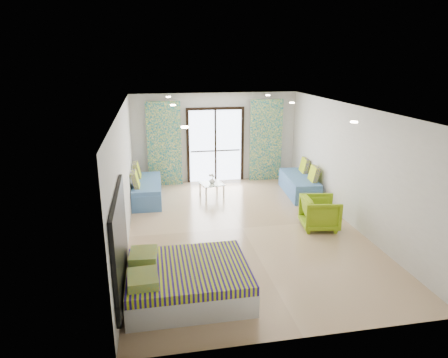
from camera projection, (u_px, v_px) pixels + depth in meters
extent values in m
cube|color=black|center=(215.00, 109.00, 11.85)|extent=(1.76, 0.08, 0.08)
cube|color=black|center=(188.00, 147.00, 12.03)|extent=(0.08, 0.08, 2.20)
cube|color=black|center=(242.00, 145.00, 12.33)|extent=(0.08, 0.08, 2.20)
cube|color=black|center=(215.00, 146.00, 12.18)|extent=(0.05, 0.06, 2.20)
cube|color=#595451|center=(215.00, 151.00, 12.24)|extent=(1.52, 0.03, 0.04)
cube|color=white|center=(164.00, 144.00, 11.73)|extent=(1.00, 0.10, 2.50)
cube|color=white|center=(266.00, 140.00, 12.27)|extent=(1.00, 0.10, 2.50)
cylinder|color=#FFE0B2|center=(185.00, 127.00, 6.11)|extent=(0.12, 0.12, 0.02)
cylinder|color=#FFE0B2|center=(354.00, 122.00, 6.59)|extent=(0.12, 0.12, 0.02)
cylinder|color=#FFE0B2|center=(173.00, 105.00, 8.93)|extent=(0.12, 0.12, 0.02)
cylinder|color=#FFE0B2|center=(292.00, 103.00, 9.42)|extent=(0.12, 0.12, 0.02)
cylinder|color=#FFE0B2|center=(168.00, 97.00, 10.81)|extent=(0.12, 0.12, 0.02)
cylinder|color=#FFE0B2|center=(268.00, 95.00, 11.30)|extent=(0.12, 0.12, 0.02)
cube|color=black|center=(120.00, 242.00, 5.97)|extent=(0.06, 2.10, 1.50)
cube|color=silver|center=(124.00, 211.00, 7.15)|extent=(0.02, 0.10, 0.10)
cube|color=silver|center=(189.00, 285.00, 6.40)|extent=(1.93, 1.54, 0.39)
cube|color=navy|center=(188.00, 270.00, 6.32)|extent=(1.91, 1.57, 0.14)
cube|color=#1C826A|center=(143.00, 279.00, 5.81)|extent=(0.46, 0.55, 0.13)
cube|color=#1C826A|center=(143.00, 256.00, 6.50)|extent=(0.47, 0.56, 0.13)
cube|color=#4670A8|center=(147.00, 192.00, 10.73)|extent=(0.78, 1.92, 0.42)
cube|color=#4670A8|center=(147.00, 183.00, 10.66)|extent=(0.77, 1.89, 0.11)
cube|color=navy|center=(135.00, 180.00, 10.12)|extent=(0.22, 0.48, 0.44)
cube|color=navy|center=(137.00, 170.00, 10.97)|extent=(0.22, 0.48, 0.44)
cube|color=#4670A8|center=(299.00, 187.00, 11.21)|extent=(0.89, 1.93, 0.42)
cube|color=#4670A8|center=(300.00, 178.00, 11.14)|extent=(0.87, 1.89, 0.10)
cube|color=navy|center=(314.00, 174.00, 10.67)|extent=(0.25, 0.48, 0.43)
cube|color=navy|center=(305.00, 165.00, 11.51)|extent=(0.25, 0.48, 0.43)
cylinder|color=silver|center=(206.00, 194.00, 10.69)|extent=(0.06, 0.06, 0.38)
cylinder|color=silver|center=(224.00, 192.00, 10.87)|extent=(0.06, 0.06, 0.38)
cylinder|color=silver|center=(200.00, 189.00, 11.14)|extent=(0.06, 0.06, 0.38)
cylinder|color=silver|center=(217.00, 186.00, 11.32)|extent=(0.06, 0.06, 0.38)
cube|color=#8CA59E|center=(212.00, 184.00, 10.95)|extent=(0.69, 0.69, 0.02)
sphere|color=white|center=(213.00, 176.00, 10.90)|extent=(0.07, 0.07, 0.07)
sphere|color=white|center=(211.00, 175.00, 10.92)|extent=(0.07, 0.07, 0.07)
sphere|color=white|center=(210.00, 175.00, 10.86)|extent=(0.07, 0.07, 0.07)
sphere|color=white|center=(212.00, 175.00, 10.83)|extent=(0.07, 0.07, 0.07)
imported|color=white|center=(212.00, 181.00, 10.89)|extent=(0.18, 0.18, 0.17)
imported|color=#88AF16|center=(320.00, 211.00, 8.91)|extent=(0.83, 0.87, 0.80)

